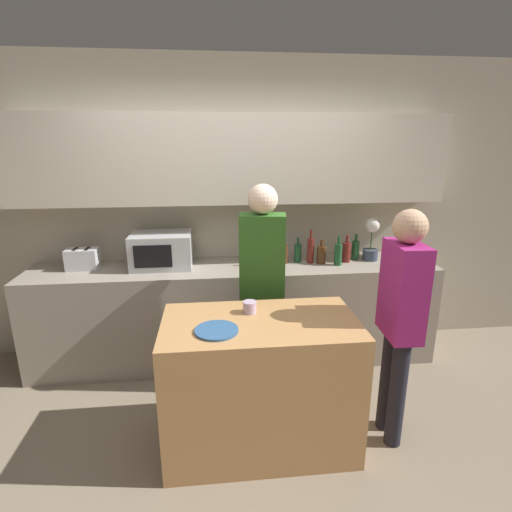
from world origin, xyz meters
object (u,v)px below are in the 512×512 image
at_px(bottle_1, 284,254).
at_px(person_center, 401,311).
at_px(microwave, 162,250).
at_px(bottle_7, 355,250).
at_px(bottle_0, 275,253).
at_px(bottle_4, 321,254).
at_px(bottle_5, 338,254).
at_px(plate_on_island, 216,330).
at_px(potted_plant, 371,239).
at_px(bottle_6, 346,252).
at_px(bottle_3, 311,250).
at_px(person_left, 262,274).
at_px(cup_0, 250,307).
at_px(bottle_2, 298,253).
at_px(toaster, 82,259).

relative_size(bottle_1, person_center, 0.14).
relative_size(microwave, bottle_7, 2.14).
height_order(bottle_0, bottle_4, bottle_0).
height_order(bottle_4, bottle_5, bottle_5).
height_order(bottle_7, plate_on_island, bottle_7).
height_order(potted_plant, plate_on_island, potted_plant).
relative_size(bottle_1, bottle_6, 0.91).
relative_size(bottle_3, person_left, 0.18).
bearing_deg(bottle_4, cup_0, -126.92).
height_order(bottle_5, bottle_6, bottle_5).
xyz_separation_m(bottle_0, bottle_1, (0.09, 0.08, -0.04)).
xyz_separation_m(bottle_1, cup_0, (-0.41, -1.04, -0.05)).
bearing_deg(microwave, bottle_4, -2.24).
bearing_deg(cup_0, bottle_1, 68.57).
xyz_separation_m(potted_plant, bottle_0, (-0.91, -0.09, -0.08)).
relative_size(bottle_0, plate_on_island, 1.23).
bearing_deg(bottle_0, microwave, 174.66).
bearing_deg(bottle_0, bottle_2, 24.83).
bearing_deg(bottle_3, bottle_6, -0.79).
bearing_deg(bottle_0, person_center, -60.37).
bearing_deg(bottle_4, person_center, -79.90).
xyz_separation_m(bottle_3, bottle_4, (0.09, -0.03, -0.03)).
distance_m(microwave, toaster, 0.68).
xyz_separation_m(microwave, person_center, (1.63, -1.22, -0.11)).
bearing_deg(toaster, person_left, -21.19).
relative_size(bottle_0, cup_0, 3.62).
height_order(microwave, potted_plant, potted_plant).
height_order(bottle_0, bottle_1, bottle_0).
bearing_deg(bottle_6, bottle_3, 179.21).
relative_size(potted_plant, person_center, 0.25).
bearing_deg(potted_plant, bottle_4, -173.23).
distance_m(bottle_2, person_center, 1.30).
height_order(bottle_0, bottle_3, bottle_0).
relative_size(bottle_0, bottle_4, 1.45).
height_order(bottle_6, person_center, person_center).
height_order(bottle_7, person_center, person_center).
bearing_deg(potted_plant, bottle_2, 179.01).
xyz_separation_m(cup_0, person_left, (0.14, 0.47, 0.07)).
bearing_deg(cup_0, potted_plant, 40.50).
bearing_deg(bottle_6, person_left, -147.16).
height_order(bottle_2, person_left, person_left).
relative_size(microwave, bottle_3, 1.68).
distance_m(bottle_7, person_center, 1.26).
distance_m(bottle_4, bottle_5, 0.15).
xyz_separation_m(bottle_2, person_left, (-0.40, -0.59, 0.01)).
xyz_separation_m(microwave, bottle_2, (1.22, 0.01, -0.06)).
height_order(potted_plant, person_center, person_center).
height_order(cup_0, person_center, person_center).
height_order(toaster, person_left, person_left).
bearing_deg(person_center, bottle_4, 12.69).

